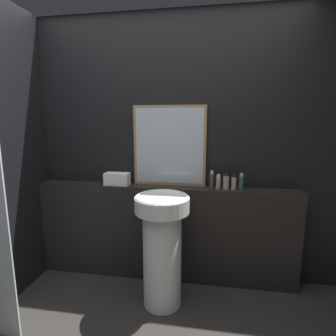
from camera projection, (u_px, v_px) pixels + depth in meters
wall_back at (166, 150)px, 2.53m from camera, size 8.00×0.06×2.50m
vanity_counter at (165, 232)px, 2.55m from camera, size 2.47×0.18×0.92m
pedestal_sink at (162, 245)px, 2.15m from camera, size 0.44×0.44×0.95m
mirror at (169, 146)px, 2.46m from camera, size 0.69×0.03×0.75m
towel_stack at (117, 179)px, 2.53m from camera, size 0.23×0.12×0.12m
shampoo_bottle at (212, 180)px, 2.38m from camera, size 0.04×0.04×0.17m
conditioner_bottle at (218, 182)px, 2.38m from camera, size 0.04×0.04×0.13m
lotion_bottle at (226, 182)px, 2.37m from camera, size 0.05×0.05×0.15m
body_wash_bottle at (234, 183)px, 2.36m from camera, size 0.04×0.04×0.14m
hand_soap_bottle at (241, 182)px, 2.34m from camera, size 0.04×0.04×0.15m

